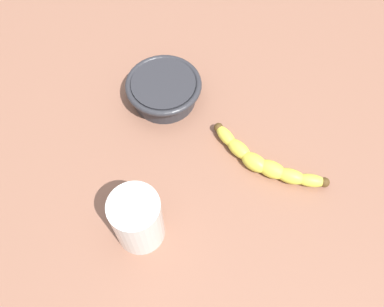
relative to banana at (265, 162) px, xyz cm
name	(u,v)px	position (x,y,z in cm)	size (l,w,h in cm)	color
wooden_tabletop	(233,171)	(5.45, -0.04, -3.02)	(120.00, 120.00, 3.00)	#91604A
banana	(265,162)	(0.00, 0.00, 0.00)	(19.23, 14.58, 3.03)	#E0DA46
smoothie_glass	(138,220)	(22.19, 10.91, 4.09)	(7.92, 7.92, 11.31)	silver
ceramic_bowl	(164,89)	(17.35, -16.42, 1.45)	(14.69, 14.69, 4.97)	#2D2D33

